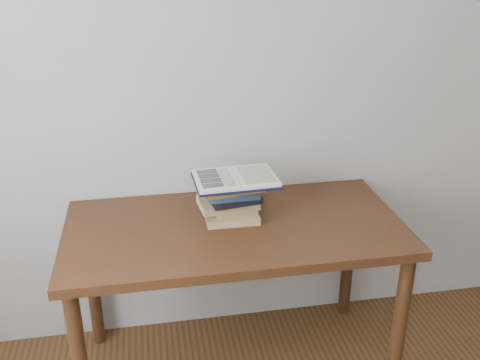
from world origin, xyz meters
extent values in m
cube|color=#ADAAA3|center=(0.00, 1.75, 1.30)|extent=(3.50, 0.04, 2.60)
cube|color=#472111|center=(-0.02, 1.38, 0.74)|extent=(1.42, 0.71, 0.04)
cylinder|color=#472111|center=(0.63, 1.08, 0.36)|extent=(0.06, 0.06, 0.72)
cylinder|color=#472111|center=(-0.67, 1.68, 0.36)|extent=(0.06, 0.06, 0.72)
cylinder|color=#472111|center=(0.63, 1.68, 0.36)|extent=(0.06, 0.06, 0.72)
cube|color=#95764D|center=(-0.02, 1.43, 0.78)|extent=(0.22, 0.16, 0.03)
cube|color=#95764D|center=(-0.01, 1.45, 0.81)|extent=(0.20, 0.16, 0.03)
cube|color=#95764D|center=(-0.04, 1.45, 0.83)|extent=(0.26, 0.18, 0.03)
cube|color=black|center=(-0.01, 1.44, 0.86)|extent=(0.23, 0.18, 0.03)
cube|color=#182848|center=(-0.02, 1.44, 0.89)|extent=(0.21, 0.16, 0.02)
cube|color=#9E6524|center=(-0.02, 1.43, 0.92)|extent=(0.26, 0.18, 0.03)
cube|color=black|center=(-0.01, 1.44, 0.94)|extent=(0.35, 0.25, 0.01)
cube|color=beige|center=(-0.09, 1.43, 0.95)|extent=(0.17, 0.23, 0.02)
cube|color=beige|center=(0.08, 1.44, 0.95)|extent=(0.17, 0.23, 0.02)
cylinder|color=beige|center=(-0.01, 1.44, 0.95)|extent=(0.02, 0.23, 0.01)
cube|color=black|center=(-0.12, 1.51, 0.96)|extent=(0.09, 0.04, 0.00)
cube|color=black|center=(-0.12, 1.46, 0.96)|extent=(0.09, 0.04, 0.00)
cube|color=black|center=(-0.11, 1.41, 0.96)|extent=(0.09, 0.04, 0.00)
cube|color=black|center=(-0.11, 1.36, 0.96)|extent=(0.09, 0.04, 0.00)
cube|color=#B8B59F|center=(-0.04, 1.43, 0.96)|extent=(0.05, 0.19, 0.00)
cube|color=#B8B59F|center=(0.08, 1.44, 0.96)|extent=(0.14, 0.20, 0.00)
camera|label=1|loc=(-0.35, -0.58, 1.84)|focal=40.00mm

